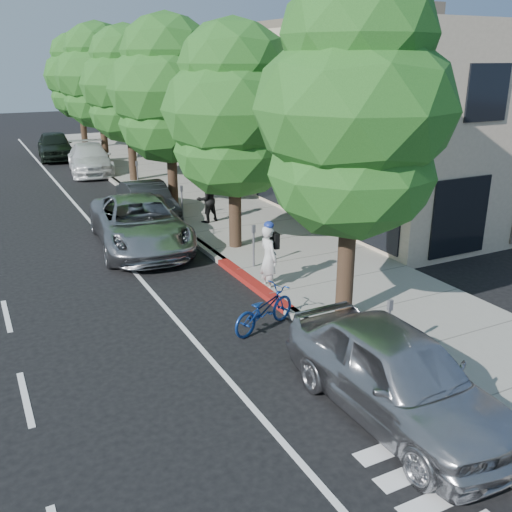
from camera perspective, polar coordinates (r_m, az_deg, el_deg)
ground at (r=14.89m, az=1.36°, el=-4.29°), size 120.00×120.00×0.00m
sidewalk at (r=22.63m, az=-3.16°, el=4.17°), size 4.60×56.00×0.15m
curb at (r=21.84m, az=-8.69°, el=3.41°), size 0.30×56.00×0.15m
curb_red_segment at (r=15.68m, az=-0.38°, el=-2.74°), size 0.32×4.00×0.15m
storefront_building at (r=34.15m, az=1.21°, el=15.11°), size 10.00×36.00×7.00m
street_tree_0 at (r=12.51m, az=9.79°, el=13.81°), size 4.34×4.34×7.68m
street_tree_1 at (r=17.71m, az=-2.23°, el=14.14°), size 4.39×4.39×7.11m
street_tree_2 at (r=23.25m, az=-8.75°, el=15.95°), size 4.72×4.72×7.63m
street_tree_3 at (r=28.99m, az=-12.74°, el=16.24°), size 4.48×4.48×7.51m
street_tree_4 at (r=34.81m, az=-15.44°, el=16.84°), size 4.84×4.84×7.92m
street_tree_5 at (r=40.70m, az=-17.32°, el=16.72°), size 4.43×4.43×7.61m
cyclist at (r=15.10m, az=1.28°, el=-0.26°), size 0.44×0.67×1.81m
bicycle at (r=13.11m, az=0.80°, el=-5.34°), size 1.98×1.24×0.98m
silver_suv at (r=19.06m, az=-11.56°, el=3.22°), size 3.29×6.12×1.63m
dark_sedan at (r=22.46m, az=-10.81°, el=5.38°), size 1.58×4.28×1.40m
white_pickup at (r=32.52m, az=-16.28°, el=9.31°), size 2.80×5.54×1.54m
dark_suv_far at (r=37.82m, az=-19.45°, el=10.38°), size 2.37×5.05×1.67m
near_car_a at (r=10.24m, az=13.92°, el=-11.42°), size 1.97×4.82×1.64m
pedestrian at (r=21.20m, az=-4.96°, el=5.67°), size 0.95×0.82×1.70m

